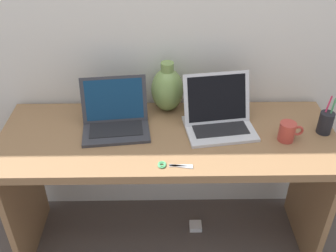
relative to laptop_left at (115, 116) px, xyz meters
The scene contains 10 objects.
ground_plane 0.84m from the laptop_left, 16.95° to the right, with size 6.00×6.00×0.00m, color #564C47.
back_wall 0.54m from the laptop_left, 45.43° to the left, with size 4.40×0.04×2.40m, color silver.
desk 0.34m from the laptop_left, 16.95° to the right, with size 1.57×0.57×0.74m.
laptop_left is the anchor object (origin of this frame).
laptop_right 0.49m from the laptop_left, ahead, with size 0.35×0.29×0.24m.
green_vase 0.30m from the laptop_left, 31.45° to the left, with size 0.16×0.16×0.26m.
coffee_mug 0.80m from the laptop_left, ahead, with size 0.11×0.07×0.09m.
pen_cup 0.98m from the laptop_left, ahead, with size 0.07×0.07×0.19m.
scissors 0.39m from the laptop_left, 50.11° to the right, with size 0.15×0.05×0.01m.
power_brick 0.88m from the laptop_left, ahead, with size 0.07×0.07×0.03m, color white.
Camera 1 is at (-0.02, -1.46, 1.80)m, focal length 41.53 mm.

